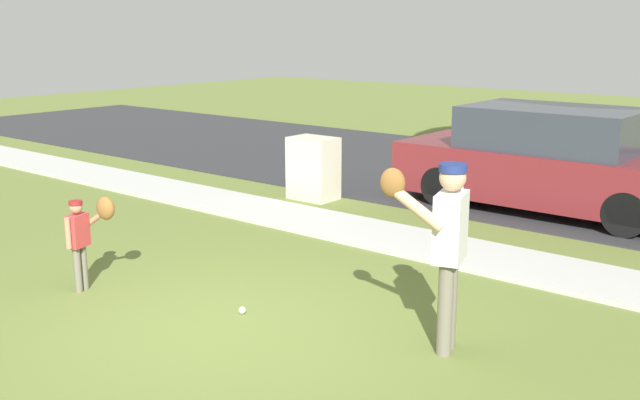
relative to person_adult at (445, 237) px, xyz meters
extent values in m
plane|color=olive|center=(-1.92, 2.59, -1.08)|extent=(48.00, 48.00, 0.00)
cube|color=#B2B2AD|center=(-1.92, 2.69, -1.05)|extent=(36.00, 1.20, 0.06)
cube|color=#2D2D30|center=(-1.92, 7.69, -1.07)|extent=(36.00, 6.80, 0.02)
cylinder|color=#6B6656|center=(0.06, -0.05, -0.65)|extent=(0.14, 0.14, 0.86)
cylinder|color=#6B6656|center=(0.01, 0.11, -0.65)|extent=(0.14, 0.14, 0.86)
cube|color=silver|center=(0.03, 0.03, 0.09)|extent=(0.34, 0.46, 0.61)
sphere|color=tan|center=(0.03, 0.03, 0.53)|extent=(0.23, 0.23, 0.23)
cylinder|color=navy|center=(0.03, 0.03, 0.61)|extent=(0.24, 0.24, 0.07)
cylinder|color=tan|center=(-0.14, -0.29, 0.31)|extent=(0.53, 0.25, 0.41)
ellipsoid|color=brown|center=(-0.33, -0.35, 0.49)|extent=(0.25, 0.20, 0.26)
cylinder|color=tan|center=(-0.04, 0.27, 0.11)|extent=(0.10, 0.10, 0.57)
cylinder|color=#6B6656|center=(-3.90, -1.11, -0.82)|extent=(0.08, 0.08, 0.51)
cylinder|color=#6B6656|center=(-3.87, -1.20, -0.82)|extent=(0.08, 0.08, 0.51)
cube|color=#B73838|center=(-3.89, -1.15, -0.38)|extent=(0.20, 0.27, 0.36)
sphere|color=#A87A5B|center=(-3.89, -1.15, -0.12)|extent=(0.14, 0.14, 0.14)
cylinder|color=maroon|center=(-3.89, -1.15, -0.07)|extent=(0.15, 0.15, 0.04)
cylinder|color=#A87A5B|center=(-3.79, -0.96, -0.25)|extent=(0.32, 0.15, 0.24)
ellipsoid|color=brown|center=(-3.67, -0.93, -0.14)|extent=(0.25, 0.20, 0.26)
cylinder|color=#A87A5B|center=(-3.84, -1.30, -0.37)|extent=(0.06, 0.06, 0.34)
sphere|color=white|center=(-2.02, -0.52, -1.04)|extent=(0.07, 0.07, 0.07)
cube|color=beige|center=(-4.73, 3.92, -0.55)|extent=(0.78, 0.55, 1.06)
cube|color=maroon|center=(-1.32, 5.65, -0.48)|extent=(4.70, 1.90, 0.80)
cube|color=#2D333D|center=(-1.32, 5.65, 0.24)|extent=(2.59, 1.75, 0.65)
cylinder|color=black|center=(0.14, 4.81, -0.74)|extent=(0.64, 0.22, 0.64)
cylinder|color=black|center=(-2.77, 6.49, -0.74)|extent=(0.64, 0.22, 0.64)
cylinder|color=black|center=(-2.77, 4.81, -0.74)|extent=(0.64, 0.22, 0.64)
camera|label=1|loc=(3.04, -5.49, 1.80)|focal=41.24mm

